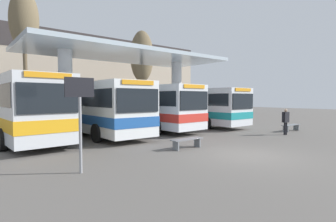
# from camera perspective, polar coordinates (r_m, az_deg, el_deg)

# --- Properties ---
(ground_plane) EXTENTS (100.00, 100.00, 0.00)m
(ground_plane) POSITION_cam_1_polar(r_m,az_deg,el_deg) (11.28, 16.65, -9.16)
(ground_plane) COLOR #605B56
(townhouse_backdrop) EXTENTS (40.00, 0.58, 9.85)m
(townhouse_backdrop) POSITION_cam_1_polar(r_m,az_deg,el_deg) (31.97, -22.51, 8.80)
(townhouse_backdrop) COLOR tan
(townhouse_backdrop) RESTS_ON ground_plane
(station_canopy) EXTENTS (13.42, 5.95, 5.32)m
(station_canopy) POSITION_cam_1_polar(r_m,az_deg,el_deg) (18.04, -8.45, 9.93)
(station_canopy) COLOR silver
(station_canopy) RESTS_ON ground_plane
(transit_bus_left_bay) EXTENTS (3.20, 12.34, 3.38)m
(transit_bus_left_bay) POSITION_cam_1_polar(r_m,az_deg,el_deg) (17.45, -30.23, 1.01)
(transit_bus_left_bay) COLOR silver
(transit_bus_left_bay) RESTS_ON ground_plane
(transit_bus_center_bay) EXTENTS (2.91, 10.82, 3.22)m
(transit_bus_center_bay) POSITION_cam_1_polar(r_m,az_deg,el_deg) (17.62, -15.74, 1.03)
(transit_bus_center_bay) COLOR white
(transit_bus_center_bay) RESTS_ON ground_plane
(transit_bus_right_bay) EXTENTS (3.10, 11.16, 3.15)m
(transit_bus_right_bay) POSITION_cam_1_polar(r_m,az_deg,el_deg) (19.86, -5.95, 1.26)
(transit_bus_right_bay) COLOR silver
(transit_bus_right_bay) RESTS_ON ground_plane
(transit_bus_far_right_bay) EXTENTS (2.95, 11.88, 3.04)m
(transit_bus_far_right_bay) POSITION_cam_1_polar(r_m,az_deg,el_deg) (22.93, 3.72, 1.31)
(transit_bus_far_right_bay) COLOR silver
(transit_bus_far_right_bay) RESTS_ON ground_plane
(waiting_bench_near_pillar) EXTENTS (1.90, 0.44, 0.46)m
(waiting_bench_near_pillar) POSITION_cam_1_polar(r_m,az_deg,el_deg) (20.22, 25.23, -3.01)
(waiting_bench_near_pillar) COLOR slate
(waiting_bench_near_pillar) RESTS_ON ground_plane
(waiting_bench_mid_platform) EXTENTS (1.68, 0.44, 0.46)m
(waiting_bench_mid_platform) POSITION_cam_1_polar(r_m,az_deg,el_deg) (12.11, 4.15, -6.58)
(waiting_bench_mid_platform) COLOR slate
(waiting_bench_mid_platform) RESTS_ON ground_plane
(info_sign_platform) EXTENTS (0.90, 0.09, 2.95)m
(info_sign_platform) POSITION_cam_1_polar(r_m,az_deg,el_deg) (8.47, -18.64, 1.21)
(info_sign_platform) COLOR gray
(info_sign_platform) RESTS_ON ground_plane
(pedestrian_waiting) EXTENTS (0.60, 0.30, 1.63)m
(pedestrian_waiting) POSITION_cam_1_polar(r_m,az_deg,el_deg) (18.01, 24.23, -1.63)
(pedestrian_waiting) COLOR black
(pedestrian_waiting) RESTS_ON ground_plane
(poplar_tree_behind_left) EXTENTS (2.15, 2.15, 10.77)m
(poplar_tree_behind_left) POSITION_cam_1_polar(r_m,az_deg,el_deg) (24.25, -28.85, 16.68)
(poplar_tree_behind_left) COLOR brown
(poplar_tree_behind_left) RESTS_ON ground_plane
(poplar_tree_behind_right) EXTENTS (2.60, 2.60, 9.81)m
(poplar_tree_behind_right) POSITION_cam_1_polar(r_m,az_deg,el_deg) (30.05, -5.71, 11.56)
(poplar_tree_behind_right) COLOR brown
(poplar_tree_behind_right) RESTS_ON ground_plane
(parked_car_street) EXTENTS (4.52, 2.05, 2.15)m
(parked_car_street) POSITION_cam_1_polar(r_m,az_deg,el_deg) (28.14, -27.99, -0.11)
(parked_car_street) COLOR silver
(parked_car_street) RESTS_ON ground_plane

